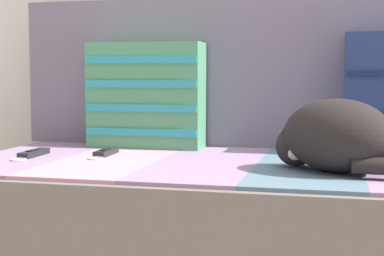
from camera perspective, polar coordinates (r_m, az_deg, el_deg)
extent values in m
cube|color=#6B605B|center=(1.76, 11.30, -7.24)|extent=(2.13, 0.89, 0.22)
cube|color=gray|center=(1.96, -15.19, -2.57)|extent=(0.29, 0.80, 0.01)
cube|color=#C6899E|center=(1.84, -7.20, -2.94)|extent=(0.29, 0.80, 0.01)
cube|color=gray|center=(1.76, 1.74, -3.28)|extent=(0.29, 0.80, 0.01)
cube|color=slate|center=(1.72, 11.33, -3.56)|extent=(0.29, 0.80, 0.01)
cube|color=slate|center=(2.10, 11.99, 5.31)|extent=(2.13, 0.14, 0.53)
cube|color=#4C9366|center=(2.06, -4.47, 3.17)|extent=(0.40, 0.13, 0.37)
cube|color=teal|center=(2.00, -5.06, -0.41)|extent=(0.39, 0.01, 0.03)
cube|color=teal|center=(2.00, -5.08, 1.93)|extent=(0.39, 0.01, 0.03)
cube|color=teal|center=(2.00, -5.10, 4.29)|extent=(0.39, 0.01, 0.03)
cube|color=teal|center=(2.00, -5.12, 6.65)|extent=(0.39, 0.01, 0.03)
ellipsoid|color=black|center=(1.57, 13.90, -0.70)|extent=(0.37, 0.34, 0.19)
sphere|color=black|center=(1.64, 10.04, -1.72)|extent=(0.11, 0.11, 0.11)
sphere|color=white|center=(1.61, 9.96, -2.14)|extent=(0.06, 0.06, 0.06)
ellipsoid|color=white|center=(1.53, 12.44, -1.87)|extent=(0.09, 0.05, 0.09)
cylinder|color=black|center=(1.48, 17.83, -3.54)|extent=(0.14, 0.05, 0.04)
cone|color=black|center=(1.61, 9.46, 0.39)|extent=(0.04, 0.04, 0.04)
cone|color=black|center=(1.66, 10.68, 0.51)|extent=(0.04, 0.04, 0.04)
cube|color=black|center=(1.90, -15.07, -2.37)|extent=(0.04, 0.15, 0.02)
cube|color=black|center=(1.89, -15.24, -2.10)|extent=(0.02, 0.05, 0.00)
cube|color=black|center=(1.97, -14.11, -2.12)|extent=(0.03, 0.01, 0.02)
torus|color=silver|center=(1.82, -16.47, -2.95)|extent=(0.05, 0.05, 0.01)
cube|color=black|center=(1.88, -8.33, -2.34)|extent=(0.04, 0.15, 0.02)
cube|color=black|center=(1.87, -8.45, -2.06)|extent=(0.02, 0.05, 0.00)
cube|color=black|center=(1.95, -7.65, -2.09)|extent=(0.03, 0.01, 0.02)
torus|color=silver|center=(1.80, -9.34, -2.92)|extent=(0.05, 0.05, 0.01)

